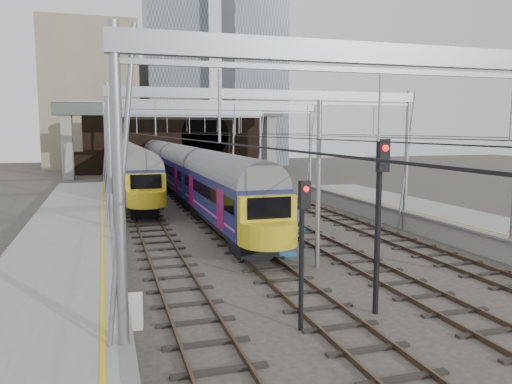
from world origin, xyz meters
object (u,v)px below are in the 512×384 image
object	(u,v)px
train_second	(125,159)
relay_cabinet	(134,311)
signal_near_centre	(379,207)
train_main	(173,165)
signal_near_left	(303,236)

from	to	relation	value
train_second	relay_cabinet	xyz separation A→B (m)	(-1.80, -46.96, -1.85)
train_second	signal_near_centre	xyz separation A→B (m)	(5.59, -48.03, 1.07)
train_second	signal_near_centre	distance (m)	48.37
train_second	relay_cabinet	distance (m)	47.03
train_main	relay_cabinet	world-z (taller)	train_main
train_main	train_second	xyz separation A→B (m)	(-4.00, 12.34, 0.00)
train_main	signal_near_left	world-z (taller)	train_main
signal_near_left	relay_cabinet	distance (m)	5.41
train_second	signal_near_centre	world-z (taller)	signal_near_centre
train_second	signal_near_left	bearing A→B (deg)	-86.66
signal_near_left	signal_near_centre	world-z (taller)	signal_near_centre
signal_near_centre	relay_cabinet	size ratio (longest dim) A/B	5.41
train_second	signal_near_left	xyz separation A→B (m)	(2.83, -48.56, 0.45)
relay_cabinet	signal_near_left	bearing A→B (deg)	-12.67
train_main	train_second	distance (m)	12.97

